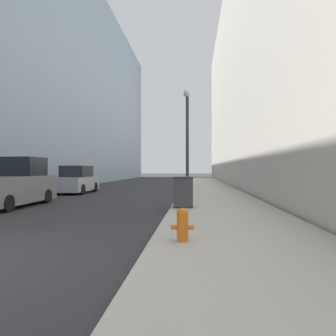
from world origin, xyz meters
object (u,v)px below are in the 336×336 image
object	(u,v)px
trash_bin	(183,192)
lamppost	(187,135)
fire_hydrant	(183,224)
pickup_truck	(10,186)
parked_sedan_near	(77,181)

from	to	relation	value
trash_bin	lamppost	bearing A→B (deg)	89.29
fire_hydrant	lamppost	distance (m)	10.40
pickup_truck	parked_sedan_near	world-z (taller)	pickup_truck
fire_hydrant	pickup_truck	world-z (taller)	pickup_truck
trash_bin	pickup_truck	distance (m)	7.31
fire_hydrant	parked_sedan_near	bearing A→B (deg)	117.62
lamppost	pickup_truck	size ratio (longest dim) A/B	1.07
lamppost	parked_sedan_near	world-z (taller)	lamppost
trash_bin	parked_sedan_near	size ratio (longest dim) A/B	0.27
fire_hydrant	lamppost	size ratio (longest dim) A/B	0.12
fire_hydrant	pickup_truck	size ratio (longest dim) A/B	0.13
trash_bin	fire_hydrant	bearing A→B (deg)	-88.24
fire_hydrant	pickup_truck	distance (m)	9.90
trash_bin	lamppost	world-z (taller)	lamppost
parked_sedan_near	trash_bin	bearing A→B (deg)	-49.33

